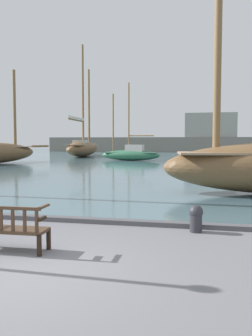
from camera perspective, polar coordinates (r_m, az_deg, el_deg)
The scene contains 8 objects.
ground_plane at distance 6.61m, azimuth -16.48°, elevation -15.06°, with size 160.00×160.00×0.00m, color slate.
harbor_water at distance 49.57m, azimuth 9.09°, elevation 1.69°, with size 100.00×80.00×0.08m, color #476670.
quay_edge_kerb at distance 10.00m, azimuth -5.60°, elevation -7.94°, with size 40.00×0.30×0.12m, color #4C4C50.
park_bench at distance 7.74m, azimuth -17.79°, elevation -8.62°, with size 1.62×0.57×0.92m.
sailboat_mid_port at distance 49.63m, azimuth -6.62°, elevation 3.24°, with size 3.39×12.80×14.54m.
sailboat_outer_port at distance 39.33m, azimuth 0.68°, elevation 2.21°, with size 6.58×2.34×8.11m.
mooring_bollard at distance 9.06m, azimuth 10.61°, elevation -7.37°, with size 0.33×0.33×0.65m.
far_breakwater at distance 68.85m, azimuth 10.58°, elevation 4.00°, with size 54.66×2.40×7.10m.
Camera 1 is at (3.07, -5.43, 2.16)m, focal length 40.00 mm.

